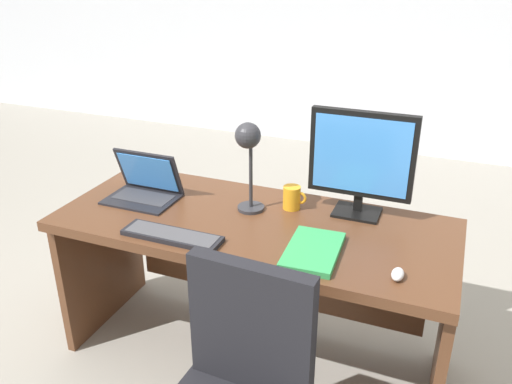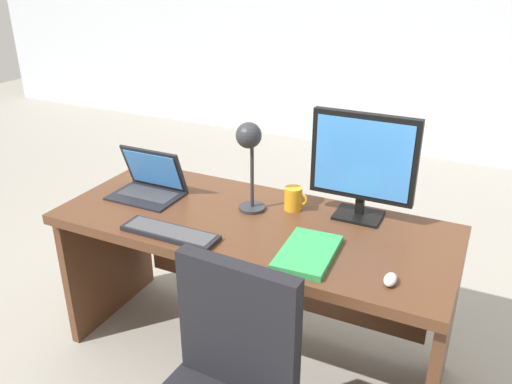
# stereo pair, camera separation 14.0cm
# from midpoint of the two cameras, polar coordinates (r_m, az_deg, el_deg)

# --- Properties ---
(ground) EXTENTS (12.00, 12.00, 0.00)m
(ground) POSITION_cam_midpoint_polar(r_m,az_deg,el_deg) (3.85, 7.12, -3.16)
(ground) COLOR gray
(back_wall) EXTENTS (10.00, 0.10, 2.80)m
(back_wall) POSITION_cam_midpoint_polar(r_m,az_deg,el_deg) (5.11, 13.39, 19.63)
(back_wall) COLOR silver
(back_wall) RESTS_ON ground
(desk) EXTENTS (1.71, 0.71, 0.73)m
(desk) POSITION_cam_midpoint_polar(r_m,az_deg,el_deg) (2.38, -1.62, -6.84)
(desk) COLOR #56331E
(desk) RESTS_ON ground
(monitor) EXTENTS (0.44, 0.16, 0.46)m
(monitor) POSITION_cam_midpoint_polar(r_m,az_deg,el_deg) (2.24, 9.61, 3.60)
(monitor) COLOR black
(monitor) RESTS_ON desk
(laptop) EXTENTS (0.32, 0.24, 0.22)m
(laptop) POSITION_cam_midpoint_polar(r_m,az_deg,el_deg) (2.51, -13.45, 0.88)
(laptop) COLOR black
(laptop) RESTS_ON desk
(keyboard) EXTENTS (0.42, 0.12, 0.02)m
(keyboard) POSITION_cam_midpoint_polar(r_m,az_deg,el_deg) (2.15, -10.93, -4.69)
(keyboard) COLOR black
(keyboard) RESTS_ON desk
(mouse) EXTENTS (0.04, 0.08, 0.03)m
(mouse) POSITION_cam_midpoint_polar(r_m,az_deg,el_deg) (1.91, 13.07, -8.71)
(mouse) COLOR silver
(mouse) RESTS_ON desk
(desk_lamp) EXTENTS (0.12, 0.14, 0.41)m
(desk_lamp) POSITION_cam_midpoint_polar(r_m,az_deg,el_deg) (2.22, -2.64, 4.80)
(desk_lamp) COLOR #2D2D33
(desk_lamp) RESTS_ON desk
(book) EXTENTS (0.21, 0.33, 0.02)m
(book) POSITION_cam_midpoint_polar(r_m,az_deg,el_deg) (2.02, 4.21, -6.39)
(book) COLOR green
(book) RESTS_ON desk
(coffee_mug) EXTENTS (0.11, 0.08, 0.11)m
(coffee_mug) POSITION_cam_midpoint_polar(r_m,az_deg,el_deg) (2.34, 2.24, -0.63)
(coffee_mug) COLOR orange
(coffee_mug) RESTS_ON desk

